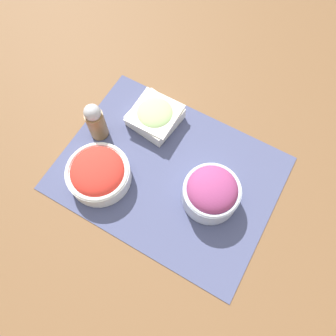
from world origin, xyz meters
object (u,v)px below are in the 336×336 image
(onion_bowl, at_px, (211,192))
(tomato_bowl, at_px, (98,173))
(pepper_shaker, at_px, (96,121))
(cucumber_bowl, at_px, (155,116))

(onion_bowl, relative_size, tomato_bowl, 0.87)
(pepper_shaker, bearing_deg, onion_bowl, -3.19)
(onion_bowl, height_order, cucumber_bowl, onion_bowl)
(onion_bowl, bearing_deg, tomato_bowl, -161.47)
(cucumber_bowl, height_order, pepper_shaker, pepper_shaker)
(onion_bowl, relative_size, pepper_shaker, 1.12)
(tomato_bowl, xyz_separation_m, pepper_shaker, (-0.08, 0.11, 0.03))
(cucumber_bowl, relative_size, tomato_bowl, 0.83)
(cucumber_bowl, xyz_separation_m, pepper_shaker, (-0.11, -0.11, 0.03))
(onion_bowl, xyz_separation_m, cucumber_bowl, (-0.23, 0.12, -0.02))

